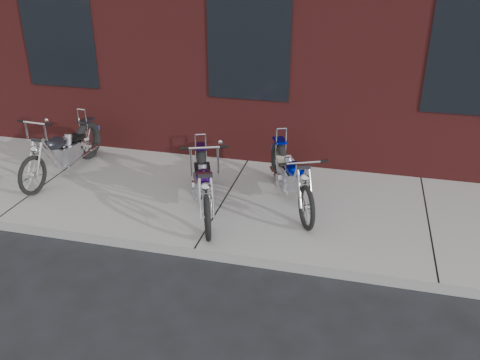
# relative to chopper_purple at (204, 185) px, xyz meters

# --- Properties ---
(ground) EXTENTS (120.00, 120.00, 0.00)m
(ground) POSITION_rel_chopper_purple_xyz_m (0.20, -1.05, -0.55)
(ground) COLOR #25262C
(ground) RESTS_ON ground
(sidewalk) EXTENTS (22.00, 3.00, 0.15)m
(sidewalk) POSITION_rel_chopper_purple_xyz_m (0.20, 0.45, -0.47)
(sidewalk) COLOR #9F9E9C
(sidewalk) RESTS_ON ground
(chopper_purple) EXTENTS (0.90, 2.08, 1.23)m
(chopper_purple) POSITION_rel_chopper_purple_xyz_m (0.00, 0.00, 0.00)
(chopper_purple) COLOR black
(chopper_purple) RESTS_ON sidewalk
(chopper_blue) EXTENTS (0.99, 2.04, 0.95)m
(chopper_blue) POSITION_rel_chopper_purple_xyz_m (1.18, 0.58, -0.00)
(chopper_blue) COLOR black
(chopper_blue) RESTS_ON sidewalk
(chopper_third) EXTENTS (0.53, 2.19, 1.11)m
(chopper_third) POSITION_rel_chopper_purple_xyz_m (-2.68, 0.66, -0.00)
(chopper_third) COLOR black
(chopper_third) RESTS_ON sidewalk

